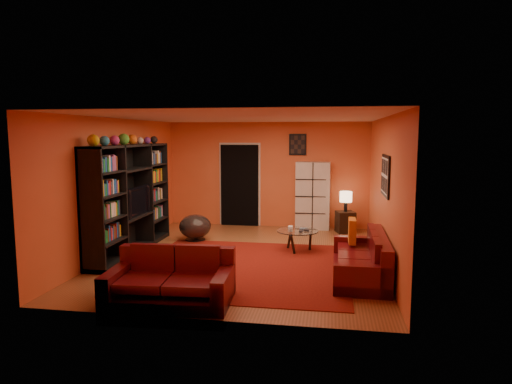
% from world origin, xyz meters
% --- Properties ---
extents(floor, '(6.00, 6.00, 0.00)m').
position_xyz_m(floor, '(0.00, 0.00, 0.00)').
color(floor, brown).
rests_on(floor, ground).
extents(ceiling, '(6.00, 6.00, 0.00)m').
position_xyz_m(ceiling, '(0.00, 0.00, 2.60)').
color(ceiling, white).
rests_on(ceiling, wall_back).
extents(wall_back, '(6.00, 0.00, 6.00)m').
position_xyz_m(wall_back, '(0.00, 3.00, 1.30)').
color(wall_back, '#D7582F').
rests_on(wall_back, floor).
extents(wall_front, '(6.00, 0.00, 6.00)m').
position_xyz_m(wall_front, '(0.00, -3.00, 1.30)').
color(wall_front, '#D7582F').
rests_on(wall_front, floor).
extents(wall_left, '(0.00, 6.00, 6.00)m').
position_xyz_m(wall_left, '(-2.50, 0.00, 1.30)').
color(wall_left, '#D7582F').
rests_on(wall_left, floor).
extents(wall_right, '(0.00, 6.00, 6.00)m').
position_xyz_m(wall_right, '(2.50, 0.00, 1.30)').
color(wall_right, '#D7582F').
rests_on(wall_right, floor).
extents(rug, '(3.60, 3.60, 0.01)m').
position_xyz_m(rug, '(0.10, -0.70, 0.01)').
color(rug, '#5A0E0A').
rests_on(rug, floor).
extents(doorway, '(0.95, 0.10, 2.04)m').
position_xyz_m(doorway, '(-0.70, 2.96, 1.02)').
color(doorway, black).
rests_on(doorway, floor).
extents(wall_art_right, '(0.03, 1.00, 0.70)m').
position_xyz_m(wall_art_right, '(2.48, -0.30, 1.60)').
color(wall_art_right, black).
rests_on(wall_art_right, wall_right).
extents(wall_art_back, '(0.42, 0.03, 0.52)m').
position_xyz_m(wall_art_back, '(0.75, 2.98, 2.05)').
color(wall_art_back, black).
rests_on(wall_art_back, wall_back).
extents(entertainment_unit, '(0.45, 3.00, 2.10)m').
position_xyz_m(entertainment_unit, '(-2.27, 0.00, 1.05)').
color(entertainment_unit, black).
rests_on(entertainment_unit, floor).
extents(tv, '(0.99, 0.13, 0.57)m').
position_xyz_m(tv, '(-2.23, 0.05, 1.01)').
color(tv, black).
rests_on(tv, entertainment_unit).
extents(sofa, '(0.85, 2.03, 0.85)m').
position_xyz_m(sofa, '(2.13, -0.93, 0.29)').
color(sofa, '#48090E').
rests_on(sofa, rug).
extents(loveseat, '(1.73, 1.10, 0.85)m').
position_xyz_m(loveseat, '(-0.58, -2.41, 0.28)').
color(loveseat, '#48090E').
rests_on(loveseat, rug).
extents(throw_pillow, '(0.12, 0.42, 0.42)m').
position_xyz_m(throw_pillow, '(1.95, -0.31, 0.63)').
color(throw_pillow, '#CA5E16').
rests_on(throw_pillow, sofa).
extents(coffee_table, '(0.82, 0.82, 0.41)m').
position_xyz_m(coffee_table, '(0.94, 0.57, 0.37)').
color(coffee_table, silver).
rests_on(coffee_table, floor).
extents(storage_cabinet, '(0.83, 0.39, 1.64)m').
position_xyz_m(storage_cabinet, '(1.14, 2.80, 0.82)').
color(storage_cabinet, silver).
rests_on(storage_cabinet, floor).
extents(bowl_chair, '(0.69, 0.69, 0.56)m').
position_xyz_m(bowl_chair, '(-1.33, 1.14, 0.30)').
color(bowl_chair, black).
rests_on(bowl_chair, floor).
extents(side_table, '(0.49, 0.49, 0.50)m').
position_xyz_m(side_table, '(1.92, 2.50, 0.25)').
color(side_table, black).
rests_on(side_table, floor).
extents(table_lamp, '(0.28, 0.28, 0.47)m').
position_xyz_m(table_lamp, '(1.92, 2.50, 0.83)').
color(table_lamp, black).
rests_on(table_lamp, side_table).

